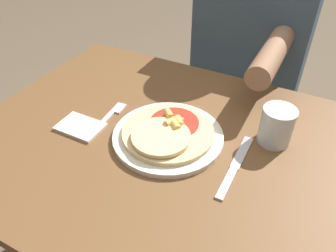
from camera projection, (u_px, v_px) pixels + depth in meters
dining_table at (173, 177)px, 0.90m from camera, size 1.06×0.78×0.74m
plate at (168, 136)px, 0.83m from camera, size 0.28×0.28×0.01m
pizza at (167, 132)px, 0.82m from camera, size 0.23×0.23×0.04m
fork at (108, 118)px, 0.90m from camera, size 0.03×0.18×0.00m
knife at (235, 167)px, 0.75m from camera, size 0.02×0.22×0.00m
drinking_glass at (277, 126)px, 0.80m from camera, size 0.08×0.08×0.10m
napkin at (80, 127)px, 0.86m from camera, size 0.12×0.08×0.01m
person_diner at (249, 60)px, 1.25m from camera, size 0.40×0.52×1.20m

